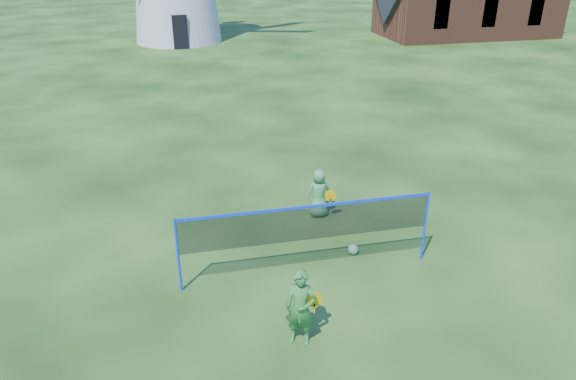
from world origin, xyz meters
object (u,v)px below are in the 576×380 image
at_px(badminton_net, 308,224).
at_px(play_ball, 353,249).
at_px(player_girl, 301,308).
at_px(player_boy, 319,193).

relative_size(badminton_net, play_ball, 22.95).
xyz_separation_m(badminton_net, player_girl, (-0.62, -1.91, -0.45)).
distance_m(badminton_net, player_boy, 2.58).
bearing_deg(player_girl, play_ball, 78.34).
height_order(badminton_net, play_ball, badminton_net).
relative_size(badminton_net, player_boy, 4.18).
bearing_deg(badminton_net, play_ball, 23.14).
xyz_separation_m(player_girl, player_boy, (1.54, 4.26, -0.09)).
distance_m(badminton_net, play_ball, 1.63).
bearing_deg(badminton_net, player_girl, -107.92).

